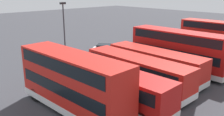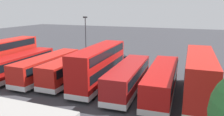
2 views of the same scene
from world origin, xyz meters
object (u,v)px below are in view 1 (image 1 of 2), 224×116
at_px(bus_double_decker_far_end, 73,82).
at_px(car_hatchback_silver, 108,49).
at_px(bus_single_deck_sixth, 137,71).
at_px(lamp_post_tall, 64,28).
at_px(bus_single_deck_fifth, 155,63).
at_px(bus_double_decker_fourth, 178,49).
at_px(bus_single_deck_third, 199,52).
at_px(bus_single_deck_seventh, 110,84).
at_px(waste_bin_yellow, 157,45).
at_px(bus_double_decker_near_end, 222,37).
at_px(bus_single_deck_second, 211,47).

bearing_deg(bus_double_decker_far_end, car_hatchback_silver, -141.02).
xyz_separation_m(bus_single_deck_sixth, lamp_post_tall, (0.55, -11.35, 2.79)).
bearing_deg(car_hatchback_silver, bus_single_deck_fifth, 75.10).
xyz_separation_m(bus_single_deck_fifth, bus_single_deck_sixth, (3.26, 0.36, 0.00)).
bearing_deg(lamp_post_tall, bus_double_decker_fourth, 124.31).
bearing_deg(bus_single_deck_third, bus_double_decker_far_end, -1.97).
relative_size(bus_single_deck_seventh, lamp_post_tall, 1.54).
height_order(lamp_post_tall, waste_bin_yellow, lamp_post_tall).
bearing_deg(bus_double_decker_near_end, lamp_post_tall, -31.63).
bearing_deg(bus_single_deck_fifth, bus_single_deck_third, 173.18).
height_order(bus_double_decker_near_end, bus_single_deck_fifth, bus_double_decker_near_end).
relative_size(bus_single_deck_second, bus_single_deck_fifth, 1.09).
xyz_separation_m(bus_double_decker_far_end, waste_bin_yellow, (-21.13, -8.05, -1.97)).
xyz_separation_m(bus_double_decker_fourth, bus_single_deck_seventh, (11.11, 0.72, -0.83)).
height_order(bus_double_decker_fourth, car_hatchback_silver, bus_double_decker_fourth).
distance_m(bus_single_deck_seventh, car_hatchback_silver, 15.13).
xyz_separation_m(bus_single_deck_second, bus_single_deck_fifth, (11.18, -0.62, -0.00)).
xyz_separation_m(bus_single_deck_second, lamp_post_tall, (14.99, -11.61, 2.79)).
height_order(bus_double_decker_near_end, waste_bin_yellow, bus_double_decker_near_end).
relative_size(lamp_post_tall, waste_bin_yellow, 7.87).
bearing_deg(bus_double_decker_fourth, bus_single_deck_seventh, 3.69).
bearing_deg(bus_double_decker_fourth, lamp_post_tall, -55.69).
bearing_deg(bus_single_deck_second, bus_single_deck_fifth, -3.19).
distance_m(bus_single_deck_third, lamp_post_tall, 16.74).
bearing_deg(bus_double_decker_fourth, bus_single_deck_third, 170.28).
xyz_separation_m(bus_double_decker_fourth, bus_single_deck_fifth, (3.87, -0.27, -0.83)).
bearing_deg(bus_single_deck_second, waste_bin_yellow, -87.06).
xyz_separation_m(bus_single_deck_fifth, waste_bin_yellow, (-10.75, -7.76, -1.15)).
bearing_deg(bus_single_deck_seventh, bus_double_decker_far_end, -12.47).
bearing_deg(waste_bin_yellow, car_hatchback_silver, -17.87).
distance_m(bus_double_decker_fourth, waste_bin_yellow, 10.75).
height_order(bus_single_deck_second, bus_double_decker_fourth, bus_double_decker_fourth).
height_order(bus_double_decker_near_end, bus_double_decker_far_end, same).
xyz_separation_m(bus_double_decker_near_end, bus_single_deck_seventh, (21.96, 0.56, -0.83)).
bearing_deg(bus_single_deck_second, lamp_post_tall, -37.75).
bearing_deg(bus_double_decker_near_end, bus_single_deck_seventh, 1.46).
distance_m(bus_double_decker_far_end, lamp_post_tall, 13.20).
distance_m(bus_single_deck_fifth, waste_bin_yellow, 13.30).
xyz_separation_m(bus_single_deck_seventh, bus_double_decker_far_end, (3.14, -0.69, 0.82)).
bearing_deg(car_hatchback_silver, lamp_post_tall, -5.66).
height_order(bus_double_decker_far_end, lamp_post_tall, lamp_post_tall).
bearing_deg(bus_single_deck_second, bus_double_decker_fourth, -2.78).
bearing_deg(car_hatchback_silver, bus_single_deck_second, 127.56).
bearing_deg(bus_single_deck_sixth, bus_single_deck_fifth, -173.69).
bearing_deg(bus_single_deck_seventh, bus_double_decker_fourth, -176.31).
distance_m(bus_single_deck_sixth, waste_bin_yellow, 16.23).
relative_size(bus_single_deck_second, bus_double_decker_fourth, 1.04).
relative_size(car_hatchback_silver, lamp_post_tall, 0.62).
relative_size(bus_single_deck_fifth, waste_bin_yellow, 11.48).
bearing_deg(bus_single_deck_fifth, bus_double_decker_fourth, 176.03).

